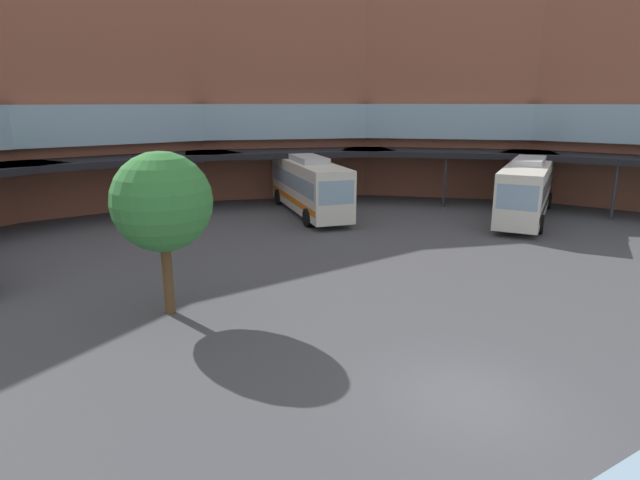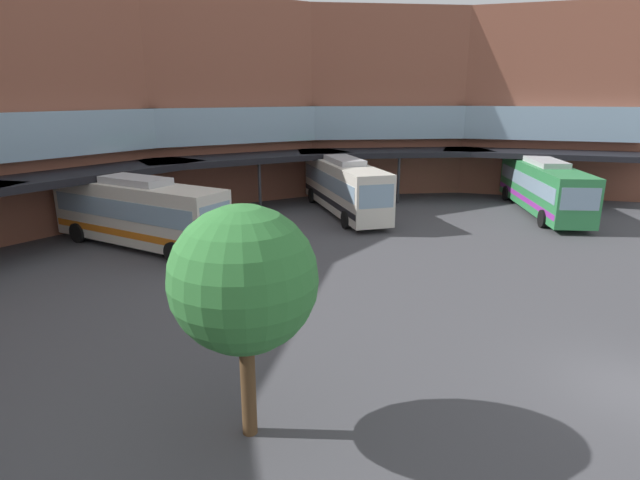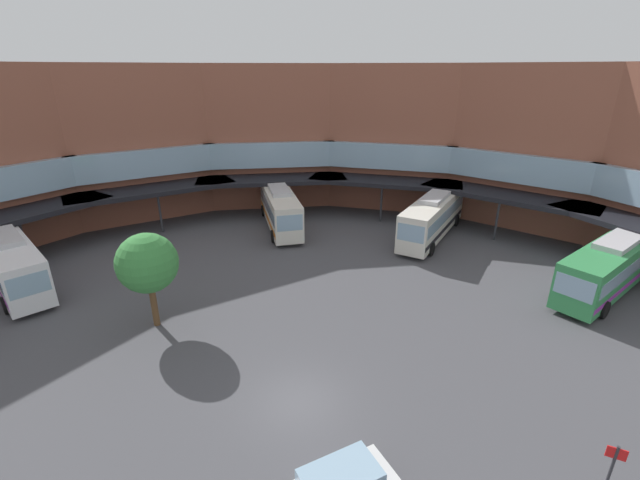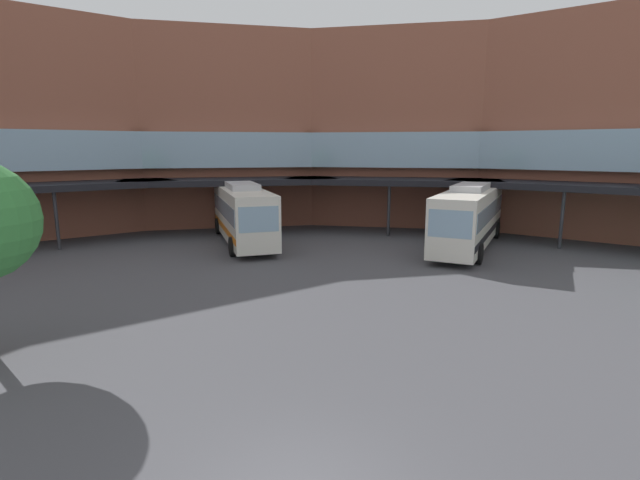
{
  "view_description": "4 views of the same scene",
  "coord_description": "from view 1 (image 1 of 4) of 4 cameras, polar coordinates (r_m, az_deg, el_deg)",
  "views": [
    {
      "loc": [
        -6.21,
        -10.69,
        7.25
      ],
      "look_at": [
        -1.57,
        10.26,
        1.58
      ],
      "focal_mm": 29.59,
      "sensor_mm": 36.0,
      "label": 1
    },
    {
      "loc": [
        -15.31,
        -0.23,
        7.97
      ],
      "look_at": [
        1.48,
        11.87,
        2.03
      ],
      "focal_mm": 28.68,
      "sensor_mm": 36.0,
      "label": 2
    },
    {
      "loc": [
        -1.21,
        -15.26,
        14.01
      ],
      "look_at": [
        2.71,
        12.09,
        2.91
      ],
      "focal_mm": 24.09,
      "sensor_mm": 36.0,
      "label": 3
    },
    {
      "loc": [
        -1.16,
        -7.19,
        5.96
      ],
      "look_at": [
        2.45,
        9.25,
        2.7
      ],
      "focal_mm": 26.95,
      "sensor_mm": 36.0,
      "label": 4
    }
  ],
  "objects": [
    {
      "name": "plaza_tree",
      "position": [
        18.45,
        -16.72,
        3.91
      ],
      "size": [
        3.38,
        3.38,
        5.68
      ],
      "color": "brown",
      "rests_on": "ground"
    },
    {
      "name": "bus_3",
      "position": [
        35.78,
        21.46,
        5.24
      ],
      "size": [
        9.22,
        10.76,
        3.83
      ],
      "rotation": [
        0.0,
        0.0,
        4.04
      ],
      "color": "silver",
      "rests_on": "ground"
    },
    {
      "name": "station_building",
      "position": [
        33.21,
        -1.76,
        14.31
      ],
      "size": [
        71.21,
        34.09,
        14.45
      ],
      "color": "#93543F",
      "rests_on": "ground"
    },
    {
      "name": "ground_plane",
      "position": [
        14.33,
        15.83,
        -16.21
      ],
      "size": [
        114.17,
        114.17,
        0.0
      ],
      "primitive_type": "plane",
      "color": "#47474C"
    },
    {
      "name": "bus_2",
      "position": [
        34.83,
        -1.21,
        5.99
      ],
      "size": [
        3.5,
        10.99,
        3.79
      ],
      "rotation": [
        0.0,
        0.0,
        4.81
      ],
      "color": "silver",
      "rests_on": "ground"
    }
  ]
}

